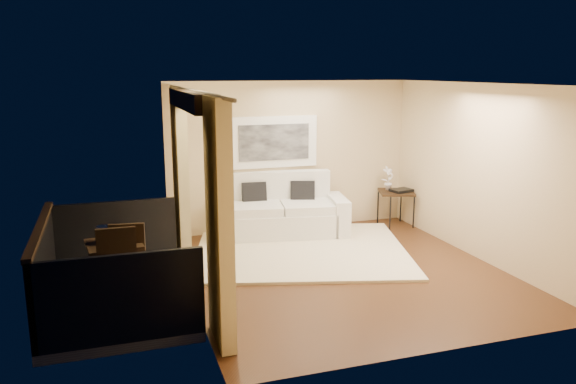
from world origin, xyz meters
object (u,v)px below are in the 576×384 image
bistro_table (114,249)px  balcony_chair_far (129,254)px  sofa (281,213)px  balcony_chair_near (118,266)px  side_table (396,194)px  ice_bucket (104,234)px  orchid (388,178)px

bistro_table → balcony_chair_far: 0.20m
bistro_table → sofa: bearing=36.9°
balcony_chair_far → balcony_chair_near: 0.53m
sofa → balcony_chair_far: 3.43m
bistro_table → balcony_chair_near: size_ratio=0.72×
side_table → ice_bucket: 5.57m
orchid → balcony_chair_near: size_ratio=0.43×
bistro_table → orchid: bearing=23.7°
side_table → balcony_chair_near: (-5.07, -2.53, 0.01)m
bistro_table → balcony_chair_far: balcony_chair_far is taller
balcony_chair_near → ice_bucket: bearing=103.8°
balcony_chair_far → balcony_chair_near: (-0.15, -0.51, 0.03)m
bistro_table → ice_bucket: bearing=142.1°
side_table → orchid: orchid is taller
ice_bucket → balcony_chair_near: bearing=-76.5°
orchid → balcony_chair_far: bearing=-155.8°
sofa → bistro_table: bearing=-133.1°
balcony_chair_near → ice_bucket: balcony_chair_near is taller
sofa → bistro_table: (-2.86, -2.15, 0.30)m
balcony_chair_far → balcony_chair_near: size_ratio=0.95×
side_table → balcony_chair_near: balcony_chair_near is taller
balcony_chair_far → ice_bucket: bearing=-2.2°
balcony_chair_near → ice_bucket: 0.63m
side_table → balcony_chair_far: (-4.93, -2.02, -0.02)m
side_table → orchid: size_ratio=1.70×
balcony_chair_near → sofa: bearing=43.3°
orchid → balcony_chair_far: (-4.82, -2.16, -0.31)m
bistro_table → balcony_chair_near: (0.03, -0.48, -0.07)m
orchid → ice_bucket: 5.52m
side_table → balcony_chair_far: bearing=-157.7°
orchid → balcony_chair_far: orchid is taller
orchid → bistro_table: orchid is taller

